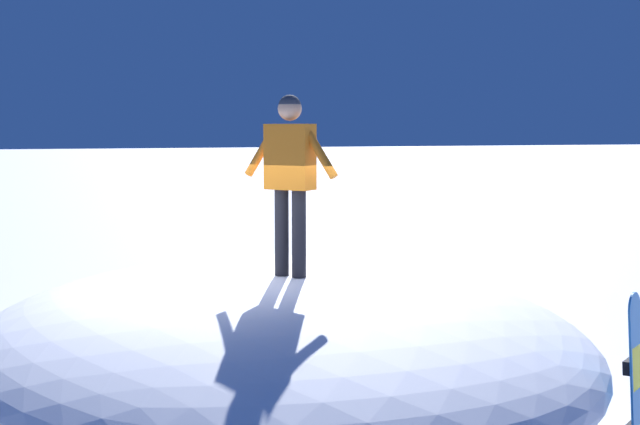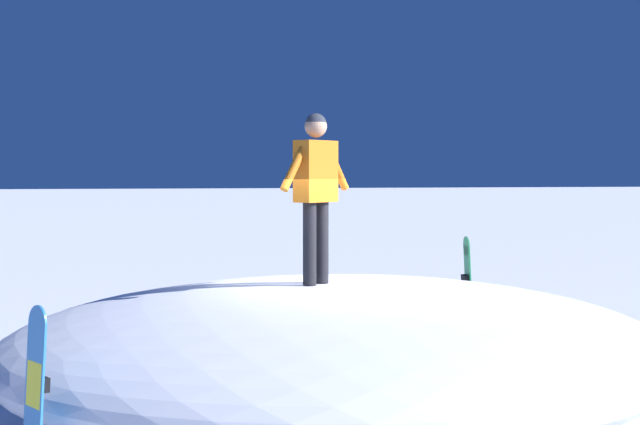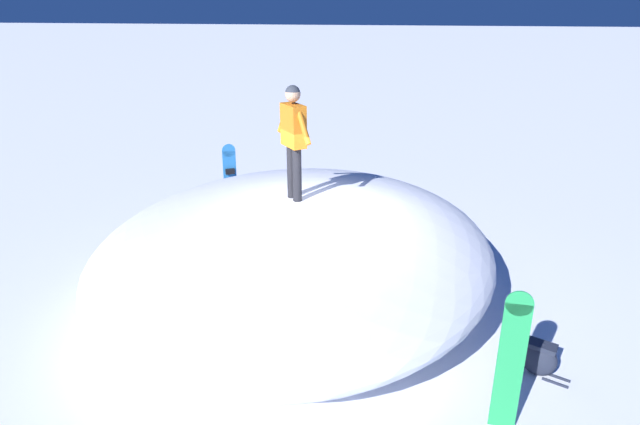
{
  "view_description": "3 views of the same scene",
  "coord_description": "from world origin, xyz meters",
  "px_view_note": "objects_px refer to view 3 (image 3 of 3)",
  "views": [
    {
      "loc": [
        8.05,
        -1.93,
        2.84
      ],
      "look_at": [
        0.43,
        0.89,
        2.02
      ],
      "focal_mm": 45.96,
      "sensor_mm": 36.0,
      "label": 1
    },
    {
      "loc": [
        2.09,
        9.19,
        2.58
      ],
      "look_at": [
        0.5,
        0.92,
        2.17
      ],
      "focal_mm": 47.47,
      "sensor_mm": 36.0,
      "label": 2
    },
    {
      "loc": [
        -7.05,
        -1.27,
        4.26
      ],
      "look_at": [
        -0.27,
        0.01,
        1.5
      ],
      "focal_mm": 29.05,
      "sensor_mm": 36.0,
      "label": 3
    }
  ],
  "objects_px": {
    "snowboarder_standing": "(293,132)",
    "snowboard_primary_upright": "(511,359)",
    "snowboard_secondary_upright": "(230,178)",
    "backpack_far": "(312,188)",
    "backpack_near": "(538,358)"
  },
  "relations": [
    {
      "from": "snowboarder_standing",
      "to": "snowboard_primary_upright",
      "type": "relative_size",
      "value": 1.08
    },
    {
      "from": "snowboard_secondary_upright",
      "to": "backpack_far",
      "type": "bearing_deg",
      "value": -47.67
    },
    {
      "from": "snowboarder_standing",
      "to": "backpack_near",
      "type": "distance_m",
      "value": 4.55
    },
    {
      "from": "snowboard_secondary_upright",
      "to": "snowboard_primary_upright",
      "type": "bearing_deg",
      "value": -136.89
    },
    {
      "from": "backpack_near",
      "to": "snowboarder_standing",
      "type": "bearing_deg",
      "value": 61.69
    },
    {
      "from": "snowboard_primary_upright",
      "to": "backpack_near",
      "type": "relative_size",
      "value": 2.5
    },
    {
      "from": "snowboard_secondary_upright",
      "to": "backpack_far",
      "type": "relative_size",
      "value": 2.39
    },
    {
      "from": "snowboard_primary_upright",
      "to": "backpack_far",
      "type": "xyz_separation_m",
      "value": [
        6.72,
        3.49,
        -0.64
      ]
    },
    {
      "from": "snowboard_primary_upright",
      "to": "backpack_far",
      "type": "bearing_deg",
      "value": 27.45
    },
    {
      "from": "snowboard_secondary_upright",
      "to": "snowboarder_standing",
      "type": "bearing_deg",
      "value": -141.23
    },
    {
      "from": "snowboard_primary_upright",
      "to": "snowboarder_standing",
      "type": "bearing_deg",
      "value": 46.57
    },
    {
      "from": "backpack_far",
      "to": "backpack_near",
      "type": "bearing_deg",
      "value": -145.26
    },
    {
      "from": "backpack_near",
      "to": "backpack_far",
      "type": "distance_m",
      "value": 7.05
    },
    {
      "from": "snowboard_secondary_upright",
      "to": "backpack_far",
      "type": "distance_m",
      "value": 2.13
    },
    {
      "from": "snowboarder_standing",
      "to": "snowboard_primary_upright",
      "type": "distance_m",
      "value": 4.39
    }
  ]
}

